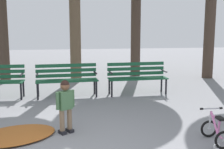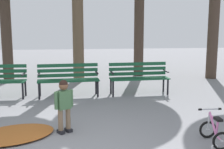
{
  "view_description": "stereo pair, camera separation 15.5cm",
  "coord_description": "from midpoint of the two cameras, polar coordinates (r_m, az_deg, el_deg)",
  "views": [
    {
      "loc": [
        0.06,
        -4.18,
        1.96
      ],
      "look_at": [
        0.95,
        2.21,
        0.85
      ],
      "focal_mm": 49.54,
      "sensor_mm": 36.0,
      "label": 1
    },
    {
      "loc": [
        0.22,
        -4.2,
        1.96
      ],
      "look_at": [
        0.95,
        2.21,
        0.85
      ],
      "focal_mm": 49.54,
      "sensor_mm": 36.0,
      "label": 2
    }
  ],
  "objects": [
    {
      "name": "kids_bicycle",
      "position": [
        5.35,
        17.91,
        -9.95
      ],
      "size": [
        0.39,
        0.56,
        0.54
      ],
      "color": "black",
      "rests_on": "ground"
    },
    {
      "name": "park_bench_right",
      "position": [
        8.45,
        4.11,
        -0.14
      ],
      "size": [
        1.62,
        0.54,
        0.85
      ],
      "color": "#195133",
      "rests_on": "ground"
    },
    {
      "name": "park_bench_left",
      "position": [
        8.22,
        -8.9,
        -0.51
      ],
      "size": [
        1.63,
        0.56,
        0.85
      ],
      "color": "#195133",
      "rests_on": "ground"
    },
    {
      "name": "child_standing",
      "position": [
        5.5,
        -9.41,
        -5.16
      ],
      "size": [
        0.32,
        0.26,
        0.96
      ],
      "color": "#7F664C",
      "rests_on": "ground"
    },
    {
      "name": "leaf_pile",
      "position": [
        5.68,
        -18.33,
        -10.58
      ],
      "size": [
        1.72,
        1.52,
        0.07
      ],
      "primitive_type": "ellipsoid",
      "rotation": [
        0.0,
        0.0,
        0.45
      ],
      "color": "#9E5623",
      "rests_on": "ground"
    }
  ]
}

